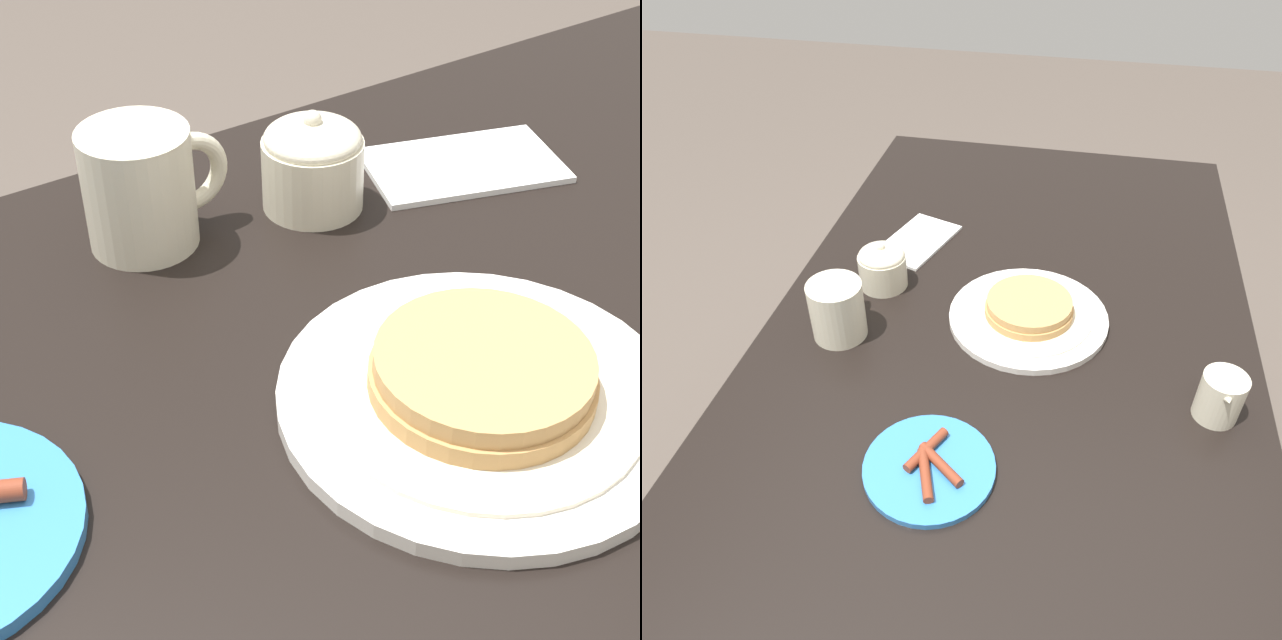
{
  "view_description": "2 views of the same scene",
  "coord_description": "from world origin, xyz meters",
  "views": [
    {
      "loc": [
        -0.34,
        -0.37,
        1.24
      ],
      "look_at": [
        -0.04,
        0.07,
        0.81
      ],
      "focal_mm": 55.0,
      "sensor_mm": 36.0,
      "label": 1
    },
    {
      "loc": [
        -0.82,
        -0.09,
        1.47
      ],
      "look_at": [
        -0.04,
        0.07,
        0.81
      ],
      "focal_mm": 35.0,
      "sensor_mm": 36.0,
      "label": 2
    }
  ],
  "objects": [
    {
      "name": "ground_plane",
      "position": [
        0.0,
        0.0,
        0.0
      ],
      "size": [
        8.0,
        8.0,
        0.0
      ],
      "primitive_type": "plane",
      "color": "#51473F"
    },
    {
      "name": "dining_table",
      "position": [
        0.0,
        0.0,
        0.65
      ],
      "size": [
        1.42,
        0.83,
        0.78
      ],
      "color": "black",
      "rests_on": "ground_plane"
    },
    {
      "name": "pancake_plate",
      "position": [
        0.02,
        -0.03,
        0.79
      ],
      "size": [
        0.27,
        0.27,
        0.04
      ],
      "color": "white",
      "rests_on": "dining_table"
    },
    {
      "name": "side_plate_bacon",
      "position": [
        -0.33,
        0.06,
        0.78
      ],
      "size": [
        0.18,
        0.18,
        0.02
      ],
      "color": "#337AC6",
      "rests_on": "dining_table"
    },
    {
      "name": "coffee_mug",
      "position": [
        -0.08,
        0.28,
        0.83
      ],
      "size": [
        0.13,
        0.09,
        0.1
      ],
      "color": "beige",
      "rests_on": "dining_table"
    },
    {
      "name": "creamer_pitcher",
      "position": [
        -0.14,
        -0.33,
        0.82
      ],
      "size": [
        0.1,
        0.06,
        0.08
      ],
      "color": "beige",
      "rests_on": "dining_table"
    },
    {
      "name": "sugar_bowl",
      "position": [
        0.06,
        0.25,
        0.82
      ],
      "size": [
        0.09,
        0.09,
        0.09
      ],
      "color": "beige",
      "rests_on": "dining_table"
    },
    {
      "name": "napkin",
      "position": [
        0.22,
        0.22,
        0.78
      ],
      "size": [
        0.2,
        0.16,
        0.01
      ],
      "color": "white",
      "rests_on": "dining_table"
    }
  ]
}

